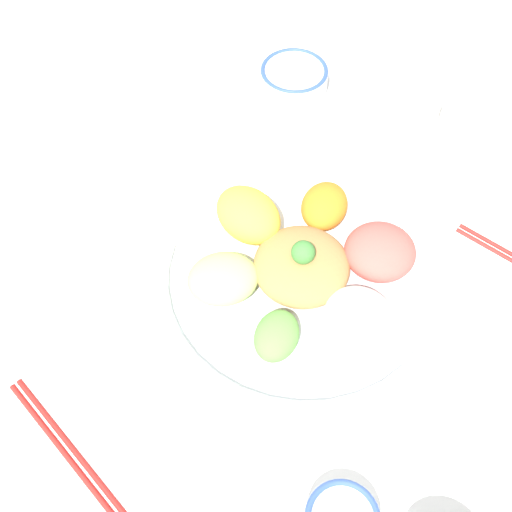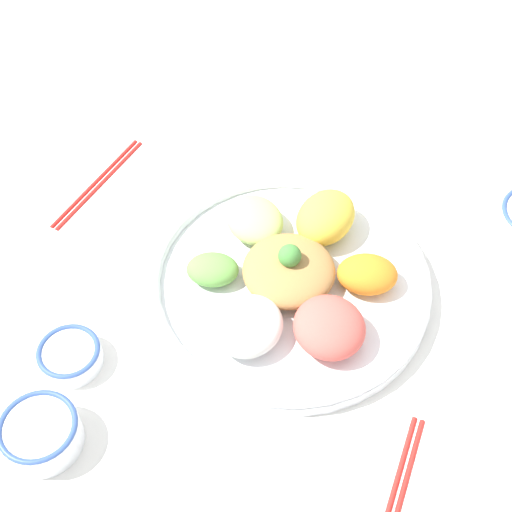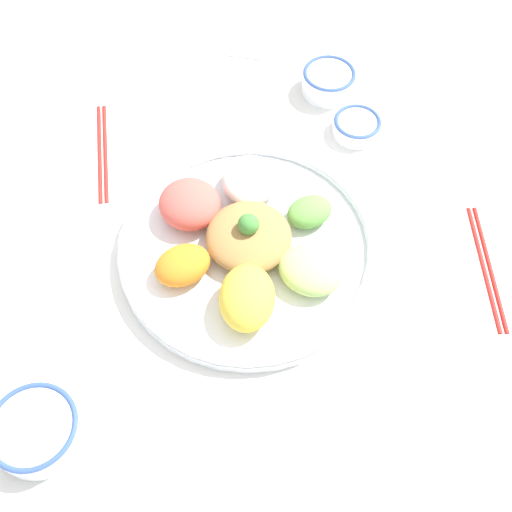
% 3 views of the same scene
% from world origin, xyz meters
% --- Properties ---
extents(ground_plane, '(2.40, 2.40, 0.00)m').
position_xyz_m(ground_plane, '(0.00, 0.00, 0.00)').
color(ground_plane, white).
extents(salad_platter, '(0.40, 0.40, 0.09)m').
position_xyz_m(salad_platter, '(0.01, 0.00, 0.03)').
color(salad_platter, white).
rests_on(salad_platter, ground_plane).
extents(sauce_bowl_dark, '(0.12, 0.12, 0.05)m').
position_xyz_m(sauce_bowl_dark, '(-0.28, 0.27, 0.03)').
color(sauce_bowl_dark, white).
rests_on(sauce_bowl_dark, ground_plane).
extents(side_serving_bowl, '(0.22, 0.22, 0.05)m').
position_xyz_m(side_serving_bowl, '(0.05, 0.43, 0.03)').
color(side_serving_bowl, silver).
rests_on(side_serving_bowl, ground_plane).
extents(chopsticks_pair_far, '(0.22, 0.03, 0.01)m').
position_xyz_m(chopsticks_pair_far, '(-0.01, -0.37, 0.00)').
color(chopsticks_pair_far, red).
rests_on(chopsticks_pair_far, ground_plane).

